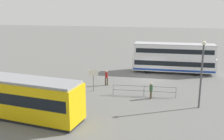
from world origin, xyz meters
name	(u,v)px	position (x,y,z in m)	size (l,w,h in m)	color
ground_plane	(150,78)	(0.00, 0.00, 0.00)	(160.00, 160.00, 0.00)	slate
double_decker_bus	(173,58)	(-2.77, -3.51, 2.03)	(10.83, 2.58, 3.99)	white
tram_yellow	(9,95)	(10.67, 13.89, 1.72)	(13.01, 4.44, 3.31)	#E5B70C
pedestrian_near_railing	(106,77)	(4.72, 4.04, 1.03)	(0.36, 0.35, 1.78)	#4C3F2D
pedestrian_crossing	(151,90)	(-0.55, 7.48, 0.94)	(0.38, 0.38, 1.64)	#4C3F2D
pedestrian_railing	(144,89)	(0.19, 6.86, 0.73)	(6.34, 0.44, 1.08)	gray
info_sign	(93,76)	(5.61, 6.36, 1.68)	(1.01, 0.13, 2.45)	slate
street_lamp	(202,69)	(-4.90, 8.92, 3.56)	(0.36, 0.36, 5.99)	#4C4C51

